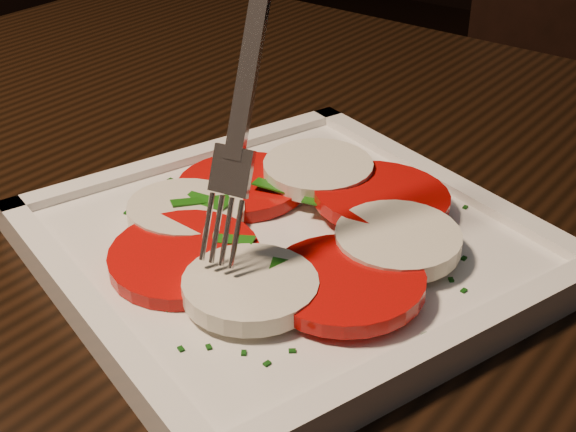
# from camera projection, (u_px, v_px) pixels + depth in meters

# --- Properties ---
(table) EXTENTS (1.25, 0.87, 0.75)m
(table) POSITION_uv_depth(u_px,v_px,m) (385.00, 381.00, 0.53)
(table) COLOR black
(table) RESTS_ON ground
(plate) EXTENTS (0.34, 0.34, 0.01)m
(plate) POSITION_uv_depth(u_px,v_px,m) (288.00, 249.00, 0.47)
(plate) COLOR white
(plate) RESTS_ON table
(caprese_salad) EXTENTS (0.21, 0.21, 0.02)m
(caprese_salad) POSITION_uv_depth(u_px,v_px,m) (288.00, 225.00, 0.46)
(caprese_salad) COLOR #C40406
(caprese_salad) RESTS_ON plate
(fork) EXTENTS (0.04, 0.09, 0.18)m
(fork) POSITION_uv_depth(u_px,v_px,m) (259.00, 63.00, 0.40)
(fork) COLOR white
(fork) RESTS_ON caprese_salad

